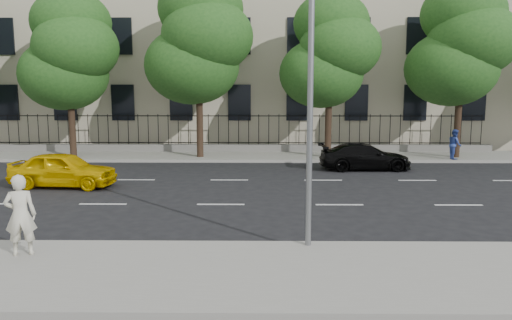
# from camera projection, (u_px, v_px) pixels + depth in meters

# --- Properties ---
(ground) EXTENTS (120.00, 120.00, 0.00)m
(ground) POSITION_uv_depth(u_px,v_px,m) (214.00, 225.00, 14.35)
(ground) COLOR black
(ground) RESTS_ON ground
(near_sidewalk) EXTENTS (60.00, 4.00, 0.15)m
(near_sidewalk) POSITION_uv_depth(u_px,v_px,m) (195.00, 273.00, 10.38)
(near_sidewalk) COLOR gray
(near_sidewalk) RESTS_ON ground
(far_sidewalk) EXTENTS (60.00, 4.00, 0.15)m
(far_sidewalk) POSITION_uv_depth(u_px,v_px,m) (237.00, 156.00, 28.19)
(far_sidewalk) COLOR gray
(far_sidewalk) RESTS_ON ground
(lane_markings) EXTENTS (49.60, 4.62, 0.01)m
(lane_markings) POSITION_uv_depth(u_px,v_px,m) (226.00, 191.00, 19.05)
(lane_markings) COLOR silver
(lane_markings) RESTS_ON ground
(masonry_building) EXTENTS (34.60, 12.11, 18.50)m
(masonry_building) POSITION_uv_depth(u_px,v_px,m) (243.00, 16.00, 35.76)
(masonry_building) COLOR #C0B298
(masonry_building) RESTS_ON ground
(iron_fence) EXTENTS (30.00, 0.50, 2.20)m
(iron_fence) POSITION_uv_depth(u_px,v_px,m) (239.00, 143.00, 29.79)
(iron_fence) COLOR slate
(iron_fence) RESTS_ON far_sidewalk
(street_light) EXTENTS (0.25, 3.32, 8.05)m
(street_light) POSITION_uv_depth(u_px,v_px,m) (309.00, 35.00, 11.83)
(street_light) COLOR slate
(street_light) RESTS_ON near_sidewalk
(tree_b) EXTENTS (5.53, 5.12, 8.97)m
(tree_b) POSITION_uv_depth(u_px,v_px,m) (70.00, 51.00, 26.84)
(tree_b) COLOR #382619
(tree_b) RESTS_ON far_sidewalk
(tree_c) EXTENTS (5.89, 5.50, 9.80)m
(tree_c) POSITION_uv_depth(u_px,v_px,m) (200.00, 41.00, 26.67)
(tree_c) COLOR #382619
(tree_c) RESTS_ON far_sidewalk
(tree_d) EXTENTS (5.34, 4.94, 8.84)m
(tree_d) POSITION_uv_depth(u_px,v_px,m) (330.00, 51.00, 26.68)
(tree_d) COLOR #382619
(tree_d) RESTS_ON far_sidewalk
(tree_e) EXTENTS (5.71, 5.31, 9.46)m
(tree_e) POSITION_uv_depth(u_px,v_px,m) (462.00, 44.00, 26.55)
(tree_e) COLOR #382619
(tree_e) RESTS_ON far_sidewalk
(yellow_taxi) EXTENTS (4.25, 2.01, 1.40)m
(yellow_taxi) POSITION_uv_depth(u_px,v_px,m) (63.00, 170.00, 19.70)
(yellow_taxi) COLOR #E1B101
(yellow_taxi) RESTS_ON ground
(black_sedan) EXTENTS (4.41, 1.93, 1.26)m
(black_sedan) POSITION_uv_depth(u_px,v_px,m) (365.00, 157.00, 23.91)
(black_sedan) COLOR black
(black_sedan) RESTS_ON ground
(woman_near) EXTENTS (0.77, 0.61, 1.85)m
(woman_near) POSITION_uv_depth(u_px,v_px,m) (20.00, 215.00, 11.19)
(woman_near) COLOR beige
(woman_near) RESTS_ON near_sidewalk
(pedestrian_far) EXTENTS (0.66, 0.81, 1.59)m
(pedestrian_far) POSITION_uv_depth(u_px,v_px,m) (455.00, 144.00, 26.35)
(pedestrian_far) COLOR #2F479B
(pedestrian_far) RESTS_ON far_sidewalk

